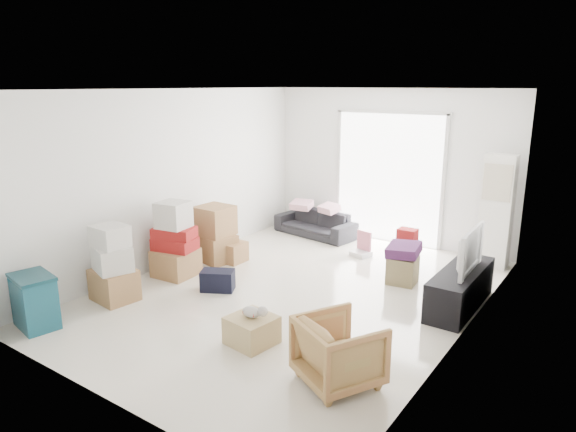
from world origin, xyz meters
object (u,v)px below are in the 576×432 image
(wood_crate, at_px, (252,330))
(tv_console, at_px, (460,289))
(kids_table, at_px, (407,240))
(ottoman, at_px, (403,270))
(sofa, at_px, (315,219))
(storage_bins, at_px, (35,301))
(armchair, at_px, (339,348))
(television, at_px, (462,265))
(ac_tower, at_px, (497,212))

(wood_crate, bearing_deg, tv_console, 54.92)
(wood_crate, bearing_deg, kids_table, 82.44)
(tv_console, distance_m, ottoman, 0.99)
(sofa, bearing_deg, tv_console, -19.68)
(storage_bins, relative_size, kids_table, 1.06)
(armchair, height_order, storage_bins, armchair)
(tv_console, xyz_separation_m, sofa, (-3.21, 1.68, 0.06))
(sofa, height_order, ottoman, sofa)
(tv_console, relative_size, sofa, 0.95)
(sofa, bearing_deg, ottoman, -22.07)
(sofa, relative_size, ottoman, 4.03)
(television, xyz_separation_m, storage_bins, (-3.90, -3.38, -0.24))
(tv_console, distance_m, television, 0.31)
(ac_tower, xyz_separation_m, kids_table, (-1.09, -0.79, -0.45))
(kids_table, xyz_separation_m, wood_crate, (-0.44, -3.30, -0.27))
(ac_tower, relative_size, sofa, 1.11)
(television, bearing_deg, kids_table, 45.90)
(sofa, height_order, kids_table, sofa)
(tv_console, xyz_separation_m, television, (0.00, 0.00, 0.31))
(armchair, relative_size, ottoman, 1.83)
(television, height_order, kids_table, television)
(tv_console, xyz_separation_m, wood_crate, (-1.58, -2.25, -0.09))
(tv_console, height_order, wood_crate, tv_console)
(television, relative_size, sofa, 0.61)
(storage_bins, bearing_deg, television, 40.91)
(tv_console, bearing_deg, television, 0.00)
(sofa, xyz_separation_m, wood_crate, (1.63, -3.94, -0.15))
(tv_console, xyz_separation_m, storage_bins, (-3.90, -3.38, 0.07))
(storage_bins, height_order, kids_table, storage_bins)
(ottoman, relative_size, kids_table, 0.65)
(television, relative_size, storage_bins, 1.49)
(sofa, height_order, wood_crate, sofa)
(armchair, height_order, ottoman, armchair)
(tv_console, bearing_deg, storage_bins, -139.09)
(tv_console, bearing_deg, ottoman, 158.75)
(armchair, bearing_deg, ac_tower, -67.07)
(television, xyz_separation_m, ottoman, (-0.92, 0.36, -0.36))
(tv_console, distance_m, armchair, 2.42)
(ac_tower, bearing_deg, television, -88.44)
(ac_tower, distance_m, television, 1.86)
(ac_tower, relative_size, television, 1.84)
(tv_console, distance_m, storage_bins, 5.16)
(sofa, bearing_deg, television, -19.68)
(storage_bins, bearing_deg, sofa, 82.23)
(ottoman, bearing_deg, ac_tower, 59.46)
(ottoman, bearing_deg, storage_bins, -128.57)
(storage_bins, distance_m, kids_table, 5.21)
(television, height_order, ottoman, television)
(ac_tower, xyz_separation_m, armchair, (-0.37, -4.21, -0.52))
(kids_table, bearing_deg, storage_bins, -121.92)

